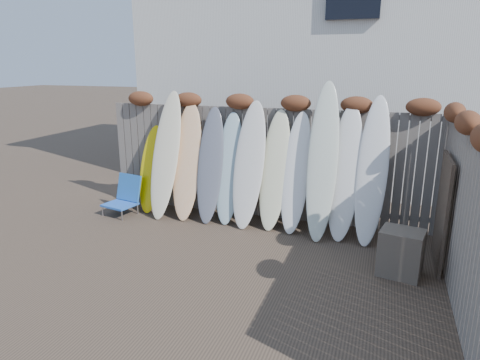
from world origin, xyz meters
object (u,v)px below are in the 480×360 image
(beach_chair, at_px, (124,196))
(surfboard_0, at_px, (152,169))
(wooden_crate, at_px, (401,253))
(lattice_panel, at_px, (442,212))

(beach_chair, distance_m, surfboard_0, 0.72)
(surfboard_0, bearing_deg, wooden_crate, -13.54)
(beach_chair, relative_size, surfboard_0, 0.43)
(beach_chair, bearing_deg, surfboard_0, 39.72)
(beach_chair, relative_size, wooden_crate, 1.14)
(wooden_crate, distance_m, lattice_panel, 0.85)
(beach_chair, xyz_separation_m, lattice_panel, (5.39, -0.41, 0.44))
(wooden_crate, relative_size, lattice_panel, 0.40)
(wooden_crate, height_order, surfboard_0, surfboard_0)
(beach_chair, distance_m, wooden_crate, 4.97)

